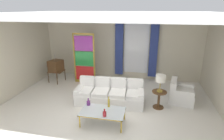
{
  "coord_description": "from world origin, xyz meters",
  "views": [
    {
      "loc": [
        1.3,
        -5.29,
        3.18
      ],
      "look_at": [
        0.01,
        0.9,
        1.05
      ],
      "focal_mm": 29.46,
      "sensor_mm": 36.0,
      "label": 1
    }
  ],
  "objects_px": {
    "peacock_figurine": "(92,82)",
    "table_lamp_brass": "(161,79)",
    "coffee_table": "(103,112)",
    "armchair_white": "(180,94)",
    "stained_glass_divider": "(84,60)",
    "round_side_table": "(159,98)",
    "bottle_crystal_tall": "(105,114)",
    "vintage_tv": "(56,66)",
    "bottle_blue_decanter": "(88,103)",
    "bottle_amber_squat": "(109,103)",
    "couch_white_long": "(110,94)"
  },
  "relations": [
    {
      "from": "couch_white_long",
      "to": "peacock_figurine",
      "type": "distance_m",
      "value": 1.54
    },
    {
      "from": "bottle_crystal_tall",
      "to": "vintage_tv",
      "type": "bearing_deg",
      "value": 135.15
    },
    {
      "from": "armchair_white",
      "to": "peacock_figurine",
      "type": "relative_size",
      "value": 1.57
    },
    {
      "from": "coffee_table",
      "to": "round_side_table",
      "type": "distance_m",
      "value": 2.03
    },
    {
      "from": "couch_white_long",
      "to": "vintage_tv",
      "type": "distance_m",
      "value": 3.14
    },
    {
      "from": "bottle_blue_decanter",
      "to": "bottle_amber_squat",
      "type": "height_order",
      "value": "bottle_amber_squat"
    },
    {
      "from": "bottle_crystal_tall",
      "to": "round_side_table",
      "type": "distance_m",
      "value": 2.11
    },
    {
      "from": "armchair_white",
      "to": "stained_glass_divider",
      "type": "distance_m",
      "value": 4.13
    },
    {
      "from": "couch_white_long",
      "to": "bottle_blue_decanter",
      "type": "xyz_separation_m",
      "value": [
        -0.43,
        -1.08,
        0.18
      ]
    },
    {
      "from": "armchair_white",
      "to": "table_lamp_brass",
      "type": "relative_size",
      "value": 1.65
    },
    {
      "from": "bottle_amber_squat",
      "to": "table_lamp_brass",
      "type": "distance_m",
      "value": 1.85
    },
    {
      "from": "bottle_crystal_tall",
      "to": "table_lamp_brass",
      "type": "xyz_separation_m",
      "value": [
        1.48,
        1.5,
        0.54
      ]
    },
    {
      "from": "armchair_white",
      "to": "round_side_table",
      "type": "bearing_deg",
      "value": -142.01
    },
    {
      "from": "stained_glass_divider",
      "to": "bottle_amber_squat",
      "type": "bearing_deg",
      "value": -57.26
    },
    {
      "from": "bottle_amber_squat",
      "to": "round_side_table",
      "type": "xyz_separation_m",
      "value": [
        1.48,
        0.99,
        -0.19
      ]
    },
    {
      "from": "bottle_amber_squat",
      "to": "peacock_figurine",
      "type": "xyz_separation_m",
      "value": [
        -1.25,
        2.19,
        -0.33
      ]
    },
    {
      "from": "coffee_table",
      "to": "round_side_table",
      "type": "height_order",
      "value": "round_side_table"
    },
    {
      "from": "peacock_figurine",
      "to": "table_lamp_brass",
      "type": "relative_size",
      "value": 1.05
    },
    {
      "from": "vintage_tv",
      "to": "bottle_blue_decanter",
      "type": "bearing_deg",
      "value": -46.42
    },
    {
      "from": "couch_white_long",
      "to": "peacock_figurine",
      "type": "bearing_deg",
      "value": 133.12
    },
    {
      "from": "bottle_crystal_tall",
      "to": "round_side_table",
      "type": "height_order",
      "value": "bottle_crystal_tall"
    },
    {
      "from": "round_side_table",
      "to": "table_lamp_brass",
      "type": "relative_size",
      "value": 1.04
    },
    {
      "from": "bottle_crystal_tall",
      "to": "round_side_table",
      "type": "bearing_deg",
      "value": 45.21
    },
    {
      "from": "bottle_crystal_tall",
      "to": "armchair_white",
      "type": "relative_size",
      "value": 0.23
    },
    {
      "from": "couch_white_long",
      "to": "stained_glass_divider",
      "type": "relative_size",
      "value": 1.08
    },
    {
      "from": "stained_glass_divider",
      "to": "table_lamp_brass",
      "type": "bearing_deg",
      "value": -27.18
    },
    {
      "from": "stained_glass_divider",
      "to": "round_side_table",
      "type": "height_order",
      "value": "stained_glass_divider"
    },
    {
      "from": "peacock_figurine",
      "to": "bottle_crystal_tall",
      "type": "bearing_deg",
      "value": -65.21
    },
    {
      "from": "bottle_amber_squat",
      "to": "stained_glass_divider",
      "type": "xyz_separation_m",
      "value": [
        -1.68,
        2.62,
        0.51
      ]
    },
    {
      "from": "armchair_white",
      "to": "bottle_amber_squat",
      "type": "bearing_deg",
      "value": -144.72
    },
    {
      "from": "bottle_blue_decanter",
      "to": "couch_white_long",
      "type": "bearing_deg",
      "value": 68.3
    },
    {
      "from": "vintage_tv",
      "to": "bottle_amber_squat",
      "type": "bearing_deg",
      "value": -39.53
    },
    {
      "from": "couch_white_long",
      "to": "coffee_table",
      "type": "distance_m",
      "value": 1.33
    },
    {
      "from": "coffee_table",
      "to": "vintage_tv",
      "type": "bearing_deg",
      "value": 136.48
    },
    {
      "from": "bottle_blue_decanter",
      "to": "bottle_crystal_tall",
      "type": "xyz_separation_m",
      "value": [
        0.62,
        -0.48,
        -0.0
      ]
    },
    {
      "from": "bottle_crystal_tall",
      "to": "stained_glass_divider",
      "type": "bearing_deg",
      "value": 118.3
    },
    {
      "from": "stained_glass_divider",
      "to": "bottle_crystal_tall",
      "type": "bearing_deg",
      "value": -61.7
    },
    {
      "from": "bottle_amber_squat",
      "to": "coffee_table",
      "type": "bearing_deg",
      "value": -114.39
    },
    {
      "from": "couch_white_long",
      "to": "table_lamp_brass",
      "type": "xyz_separation_m",
      "value": [
        1.67,
        -0.07,
        0.72
      ]
    },
    {
      "from": "bottle_blue_decanter",
      "to": "stained_glass_divider",
      "type": "distance_m",
      "value": 2.9
    },
    {
      "from": "couch_white_long",
      "to": "peacock_figurine",
      "type": "relative_size",
      "value": 3.97
    },
    {
      "from": "couch_white_long",
      "to": "vintage_tv",
      "type": "height_order",
      "value": "vintage_tv"
    },
    {
      "from": "bottle_blue_decanter",
      "to": "bottle_crystal_tall",
      "type": "height_order",
      "value": "bottle_blue_decanter"
    },
    {
      "from": "peacock_figurine",
      "to": "armchair_white",
      "type": "bearing_deg",
      "value": -9.92
    },
    {
      "from": "couch_white_long",
      "to": "vintage_tv",
      "type": "relative_size",
      "value": 1.77
    },
    {
      "from": "bottle_amber_squat",
      "to": "bottle_blue_decanter",
      "type": "bearing_deg",
      "value": -178.36
    },
    {
      "from": "bottle_blue_decanter",
      "to": "vintage_tv",
      "type": "xyz_separation_m",
      "value": [
        -2.35,
        2.47,
        0.24
      ]
    },
    {
      "from": "coffee_table",
      "to": "peacock_figurine",
      "type": "xyz_separation_m",
      "value": [
        -1.13,
        2.45,
        -0.16
      ]
    },
    {
      "from": "coffee_table",
      "to": "round_side_table",
      "type": "relative_size",
      "value": 2.1
    },
    {
      "from": "couch_white_long",
      "to": "coffee_table",
      "type": "relative_size",
      "value": 1.9
    }
  ]
}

